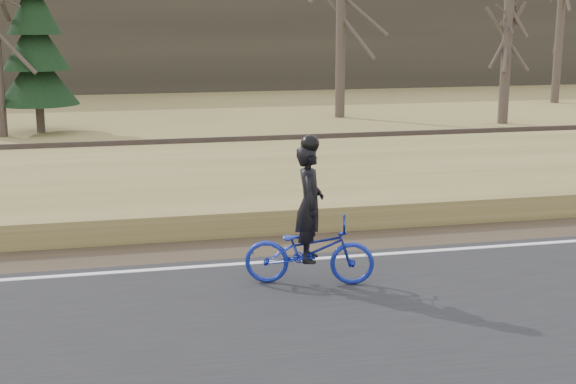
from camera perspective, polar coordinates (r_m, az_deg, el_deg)
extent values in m
plane|color=#9A864E|center=(12.19, -8.87, -6.02)|extent=(120.00, 120.00, 0.00)
cube|color=black|center=(9.85, -7.84, -10.44)|extent=(120.00, 6.00, 0.06)
cube|color=silver|center=(12.36, -8.94, -5.44)|extent=(120.00, 0.12, 0.01)
cube|color=#473A2B|center=(13.33, -9.23, -4.31)|extent=(120.00, 1.60, 0.04)
cube|color=#9A864E|center=(16.17, -9.93, -0.58)|extent=(120.00, 5.00, 0.44)
cube|color=slate|center=(19.89, -10.49, 1.89)|extent=(120.00, 3.00, 0.45)
cube|color=black|center=(19.84, -10.53, 2.73)|extent=(120.00, 2.40, 0.14)
cube|color=brown|center=(19.10, -10.46, 2.79)|extent=(120.00, 0.07, 0.15)
cube|color=brown|center=(20.52, -10.63, 3.46)|extent=(120.00, 0.07, 0.15)
cube|color=#383328|center=(41.55, -11.95, 11.21)|extent=(120.00, 4.00, 6.00)
imported|color=#152596|center=(11.48, 1.53, -4.19)|extent=(1.96, 1.13, 0.97)
imported|color=black|center=(11.29, 1.55, -0.82)|extent=(0.55, 0.69, 1.66)
sphere|color=black|center=(11.13, 1.57, 3.44)|extent=(0.26, 0.26, 0.26)
cylinder|color=#4C4038|center=(30.14, 3.80, 12.47)|extent=(0.36, 0.36, 7.55)
cylinder|color=#4C4038|center=(29.38, 15.35, 10.85)|extent=(0.36, 0.36, 6.32)
cylinder|color=#4C4038|center=(36.94, 18.86, 12.26)|extent=(0.36, 0.36, 8.05)
cylinder|color=#4C4038|center=(27.60, -17.22, 5.34)|extent=(0.28, 0.28, 1.23)
cone|color=black|center=(27.49, -17.38, 7.82)|extent=(2.60, 2.60, 1.79)
cone|color=black|center=(27.43, -17.54, 10.17)|extent=(2.15, 2.15, 1.79)
cone|color=black|center=(27.41, -17.70, 12.52)|extent=(1.70, 1.70, 1.79)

